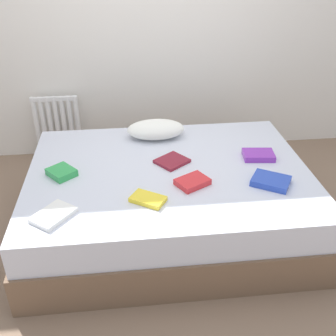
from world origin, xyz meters
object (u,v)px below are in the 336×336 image
textbook_green (62,172)px  textbook_blue (271,181)px  textbook_white (53,215)px  radiator (57,123)px  bed (169,199)px  textbook_yellow (148,199)px  textbook_purple (258,155)px  pillow (156,129)px  textbook_red (192,182)px  textbook_maroon (172,161)px

textbook_green → textbook_blue: size_ratio=0.74×
textbook_white → radiator: bearing=45.3°
bed → textbook_yellow: textbook_yellow is taller
textbook_white → textbook_purple: 1.52m
pillow → textbook_purple: 0.84m
radiator → textbook_red: radiator is taller
radiator → textbook_red: bearing=-53.0°
radiator → textbook_purple: radiator is taller
bed → textbook_white: 0.91m
pillow → textbook_white: pillow is taller
textbook_white → textbook_maroon: bearing=-15.3°
radiator → textbook_maroon: (0.97, -1.11, 0.14)m
textbook_maroon → textbook_purple: (0.64, -0.00, 0.01)m
textbook_maroon → textbook_red: bearing=-109.7°
textbook_purple → textbook_red: bearing=-144.5°
textbook_green → textbook_red: textbook_green is taller
textbook_yellow → bed: bearing=97.8°
radiator → textbook_red: (1.06, -1.41, 0.15)m
textbook_green → textbook_blue: bearing=39.4°
radiator → textbook_maroon: bearing=-48.9°
textbook_green → textbook_blue: 1.41m
textbook_yellow → pillow: bearing=114.5°
textbook_green → textbook_white: bearing=-39.1°
pillow → textbook_yellow: pillow is taller
textbook_green → textbook_purple: textbook_green is taller
textbook_maroon → textbook_red: size_ratio=1.01×
radiator → pillow: bearing=-37.6°
pillow → textbook_purple: size_ratio=2.06×
textbook_maroon → bed: bearing=-147.7°
pillow → textbook_red: pillow is taller
textbook_blue → textbook_yellow: bearing=-140.6°
textbook_maroon → textbook_green: bearing=149.1°
textbook_purple → textbook_blue: bearing=-88.2°
textbook_maroon → textbook_yellow: 0.51m
bed → textbook_white: bearing=-147.4°
textbook_green → textbook_purple: size_ratio=0.78×
textbook_yellow → textbook_purple: textbook_purple is taller
textbook_green → textbook_red: bearing=36.4°
bed → radiator: bearing=127.9°
bed → radiator: (-0.93, 1.20, 0.12)m
bed → textbook_green: bearing=179.7°
textbook_maroon → textbook_blue: (0.61, -0.36, 0.01)m
bed → textbook_purple: textbook_purple is taller
textbook_green → textbook_blue: textbook_green is taller
textbook_yellow → textbook_maroon: bearing=98.7°
pillow → textbook_white: 1.20m
textbook_green → textbook_yellow: (0.56, -0.38, -0.01)m
textbook_green → textbook_maroon: bearing=57.0°
radiator → textbook_yellow: 1.75m
textbook_blue → bed: bearing=-170.4°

